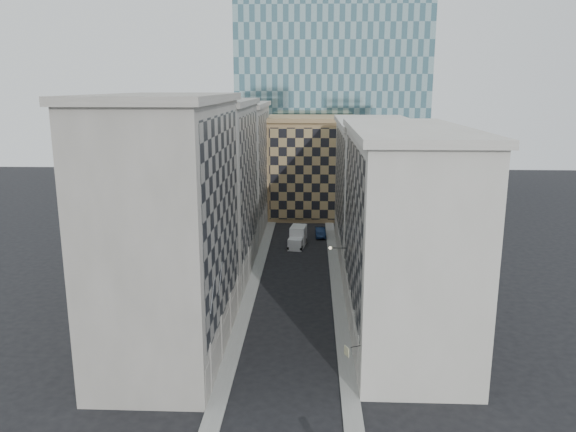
# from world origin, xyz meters

# --- Properties ---
(ground) EXTENTS (260.00, 260.00, 0.00)m
(ground) POSITION_xyz_m (0.00, 0.00, 0.00)
(ground) COLOR black
(ground) RESTS_ON ground
(sidewalk_west) EXTENTS (1.50, 100.00, 0.15)m
(sidewalk_west) POSITION_xyz_m (-5.25, 30.00, 0.07)
(sidewalk_west) COLOR gray
(sidewalk_west) RESTS_ON ground
(sidewalk_east) EXTENTS (1.50, 100.00, 0.15)m
(sidewalk_east) POSITION_xyz_m (5.25, 30.00, 0.07)
(sidewalk_east) COLOR gray
(sidewalk_east) RESTS_ON ground
(bldg_left_a) EXTENTS (10.80, 22.80, 23.70)m
(bldg_left_a) POSITION_xyz_m (-10.88, 11.00, 11.82)
(bldg_left_a) COLOR gray
(bldg_left_a) RESTS_ON ground
(bldg_left_b) EXTENTS (10.80, 22.80, 22.70)m
(bldg_left_b) POSITION_xyz_m (-10.88, 33.00, 11.32)
(bldg_left_b) COLOR gray
(bldg_left_b) RESTS_ON ground
(bldg_left_c) EXTENTS (10.80, 22.80, 21.70)m
(bldg_left_c) POSITION_xyz_m (-10.88, 55.00, 10.83)
(bldg_left_c) COLOR gray
(bldg_left_c) RESTS_ON ground
(bldg_right_a) EXTENTS (10.80, 26.80, 20.70)m
(bldg_right_a) POSITION_xyz_m (10.88, 15.00, 10.32)
(bldg_right_a) COLOR beige
(bldg_right_a) RESTS_ON ground
(bldg_right_b) EXTENTS (10.80, 28.80, 19.70)m
(bldg_right_b) POSITION_xyz_m (10.89, 42.00, 9.85)
(bldg_right_b) COLOR beige
(bldg_right_b) RESTS_ON ground
(tan_block) EXTENTS (16.80, 14.80, 18.80)m
(tan_block) POSITION_xyz_m (2.00, 67.90, 9.44)
(tan_block) COLOR tan
(tan_block) RESTS_ON ground
(church_tower) EXTENTS (7.20, 7.20, 51.50)m
(church_tower) POSITION_xyz_m (0.00, 82.00, 26.95)
(church_tower) COLOR #2F2B24
(church_tower) RESTS_ON ground
(flagpoles_left) EXTENTS (0.10, 6.33, 2.33)m
(flagpoles_left) POSITION_xyz_m (-5.90, 6.00, 8.00)
(flagpoles_left) COLOR gray
(flagpoles_left) RESTS_ON ground
(bracket_lamp) EXTENTS (1.98, 0.36, 0.36)m
(bracket_lamp) POSITION_xyz_m (4.38, 24.00, 6.20)
(bracket_lamp) COLOR black
(bracket_lamp) RESTS_ON ground
(box_truck) EXTENTS (2.98, 5.79, 3.04)m
(box_truck) POSITION_xyz_m (-0.12, 45.94, 1.32)
(box_truck) COLOR white
(box_truck) RESTS_ON ground
(dark_car) EXTENTS (1.77, 4.71, 1.54)m
(dark_car) POSITION_xyz_m (3.50, 51.67, 0.77)
(dark_car) COLOR #101F3C
(dark_car) RESTS_ON ground
(shop_sign) EXTENTS (1.29, 0.73, 0.85)m
(shop_sign) POSITION_xyz_m (4.95, 3.00, 3.83)
(shop_sign) COLOR black
(shop_sign) RESTS_ON ground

